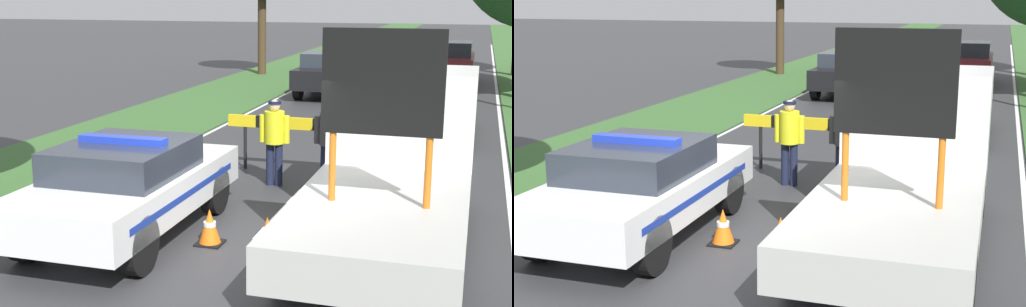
% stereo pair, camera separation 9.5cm
% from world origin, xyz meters
% --- Properties ---
extents(ground_plane, '(160.00, 160.00, 0.00)m').
position_xyz_m(ground_plane, '(0.00, 0.00, 0.00)').
color(ground_plane, '#333335').
extents(lane_markings, '(7.41, 58.89, 0.01)m').
position_xyz_m(lane_markings, '(0.00, 15.14, 0.00)').
color(lane_markings, silver).
rests_on(lane_markings, ground).
extents(grass_verge_left, '(3.80, 120.00, 0.03)m').
position_xyz_m(grass_verge_left, '(-5.65, 20.00, 0.01)').
color(grass_verge_left, '#38602D').
rests_on(grass_verge_left, ground).
extents(police_car, '(1.92, 4.57, 1.54)m').
position_xyz_m(police_car, '(-1.88, 0.37, 0.77)').
color(police_car, white).
rests_on(police_car, ground).
extents(work_truck, '(2.23, 5.74, 3.15)m').
position_xyz_m(work_truck, '(1.88, 1.66, 1.10)').
color(work_truck, white).
rests_on(work_truck, ground).
extents(road_barrier, '(3.56, 0.08, 1.13)m').
position_xyz_m(road_barrier, '(-0.11, 4.86, 0.94)').
color(road_barrier, black).
rests_on(road_barrier, ground).
extents(police_officer, '(0.59, 0.37, 1.63)m').
position_xyz_m(police_officer, '(-0.59, 3.77, 0.97)').
color(police_officer, '#191E38').
rests_on(police_officer, ground).
extents(pedestrian_civilian, '(0.58, 0.37, 1.62)m').
position_xyz_m(pedestrian_civilian, '(0.42, 3.95, 0.95)').
color(pedestrian_civilian, '#191E38').
rests_on(pedestrian_civilian, ground).
extents(traffic_cone_near_police, '(0.53, 0.53, 0.72)m').
position_xyz_m(traffic_cone_near_police, '(2.07, 5.63, 0.36)').
color(traffic_cone_near_police, black).
rests_on(traffic_cone_near_police, ground).
extents(traffic_cone_centre_front, '(0.38, 0.38, 0.53)m').
position_xyz_m(traffic_cone_centre_front, '(-0.58, 0.34, 0.26)').
color(traffic_cone_centre_front, black).
rests_on(traffic_cone_centre_front, ground).
extents(traffic_cone_near_truck, '(0.35, 0.35, 0.49)m').
position_xyz_m(traffic_cone_near_truck, '(0.28, 0.37, 0.24)').
color(traffic_cone_near_truck, black).
rests_on(traffic_cone_near_truck, ground).
extents(traffic_cone_behind_barrier, '(0.43, 0.43, 0.60)m').
position_xyz_m(traffic_cone_behind_barrier, '(1.44, 4.20, 0.29)').
color(traffic_cone_behind_barrier, black).
rests_on(traffic_cone_behind_barrier, ground).
extents(queued_car_sedan_silver, '(1.76, 4.15, 1.66)m').
position_xyz_m(queued_car_sedan_silver, '(2.05, 9.89, 0.86)').
color(queued_car_sedan_silver, '#B2B2B7').
rests_on(queued_car_sedan_silver, ground).
extents(queued_car_sedan_black, '(1.87, 4.07, 1.54)m').
position_xyz_m(queued_car_sedan_black, '(-2.09, 16.04, 0.82)').
color(queued_car_sedan_black, black).
rests_on(queued_car_sedan_black, ground).
extents(queued_car_wagon_maroon, '(1.79, 4.34, 1.67)m').
position_xyz_m(queued_car_wagon_maroon, '(1.85, 21.34, 0.84)').
color(queued_car_wagon_maroon, maroon).
rests_on(queued_car_wagon_maroon, ground).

